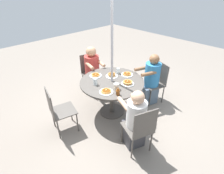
% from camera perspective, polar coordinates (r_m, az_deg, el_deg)
% --- Properties ---
extents(ground_plane, '(12.00, 12.00, 0.00)m').
position_cam_1_polar(ground_plane, '(3.79, 0.00, -7.90)').
color(ground_plane, gray).
extents(patio_table, '(1.23, 1.23, 0.75)m').
position_cam_1_polar(patio_table, '(3.42, 0.00, 0.27)').
color(patio_table, '#4C4742').
rests_on(patio_table, ground).
extents(umbrella_pole, '(0.05, 0.05, 2.18)m').
position_cam_1_polar(umbrella_pole, '(3.20, 0.00, 7.26)').
color(umbrella_pole, '#ADADB2').
rests_on(umbrella_pole, ground).
extents(patio_chair_north, '(0.49, 0.49, 0.90)m').
position_cam_1_polar(patio_chair_north, '(3.18, -17.25, -6.86)').
color(patio_chair_north, '#514C47').
rests_on(patio_chair_north, ground).
extents(patio_chair_east, '(0.52, 0.52, 0.90)m').
position_cam_1_polar(patio_chair_east, '(2.74, 9.26, -12.96)').
color(patio_chair_east, '#514C47').
rests_on(patio_chair_east, ground).
extents(diner_east, '(0.56, 0.46, 1.07)m').
position_cam_1_polar(diner_east, '(2.85, 7.42, -10.92)').
color(diner_east, '#3D3D42').
rests_on(diner_east, ground).
extents(patio_chair_south, '(0.52, 0.52, 0.90)m').
position_cam_1_polar(patio_chair_south, '(3.99, 14.43, 2.07)').
color(patio_chair_south, '#514C47').
rests_on(patio_chair_south, ground).
extents(diner_south, '(0.47, 0.56, 1.14)m').
position_cam_1_polar(diner_south, '(3.88, 12.44, 1.83)').
color(diner_south, slate).
rests_on(diner_south, ground).
extents(patio_chair_west, '(0.49, 0.49, 0.90)m').
position_cam_1_polar(patio_chair_west, '(4.34, -7.20, 5.39)').
color(patio_chair_west, '#514C47').
rests_on(patio_chair_west, ground).
extents(diner_west, '(0.56, 0.44, 1.15)m').
position_cam_1_polar(diner_west, '(4.18, -6.28, 4.81)').
color(diner_west, beige).
rests_on(diner_west, ground).
extents(pancake_plate_a, '(0.24, 0.24, 0.04)m').
position_cam_1_polar(pancake_plate_a, '(3.55, -5.38, 3.83)').
color(pancake_plate_a, white).
rests_on(pancake_plate_a, patio_table).
extents(pancake_plate_b, '(0.24, 0.24, 0.04)m').
position_cam_1_polar(pancake_plate_b, '(3.02, -1.89, -1.45)').
color(pancake_plate_b, white).
rests_on(pancake_plate_b, patio_table).
extents(pancake_plate_c, '(0.24, 0.24, 0.07)m').
position_cam_1_polar(pancake_plate_c, '(3.51, -0.07, 3.89)').
color(pancake_plate_c, white).
rests_on(pancake_plate_c, patio_table).
extents(pancake_plate_d, '(0.24, 0.24, 0.05)m').
position_cam_1_polar(pancake_plate_d, '(3.58, 4.92, 4.16)').
color(pancake_plate_d, white).
rests_on(pancake_plate_d, patio_table).
extents(pancake_plate_e, '(0.24, 0.24, 0.07)m').
position_cam_1_polar(pancake_plate_e, '(3.26, 5.12, 1.37)').
color(pancake_plate_e, white).
rests_on(pancake_plate_e, patio_table).
extents(syrup_bottle, '(0.09, 0.07, 0.13)m').
position_cam_1_polar(syrup_bottle, '(2.93, 1.92, -1.72)').
color(syrup_bottle, brown).
rests_on(syrup_bottle, patio_table).
extents(coffee_cup, '(0.09, 0.09, 0.11)m').
position_cam_1_polar(coffee_cup, '(3.08, 1.45, 0.19)').
color(coffee_cup, beige).
rests_on(coffee_cup, patio_table).
extents(drinking_glass_a, '(0.06, 0.06, 0.11)m').
position_cam_1_polar(drinking_glass_a, '(3.62, 2.02, 5.31)').
color(drinking_glass_a, silver).
rests_on(drinking_glass_a, patio_table).
extents(drinking_glass_b, '(0.07, 0.07, 0.13)m').
position_cam_1_polar(drinking_glass_b, '(3.22, -5.49, 1.80)').
color(drinking_glass_b, silver).
rests_on(drinking_glass_b, patio_table).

